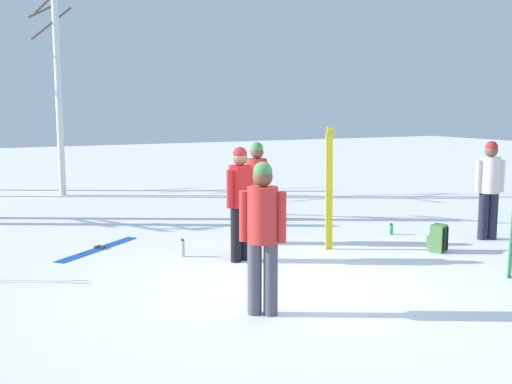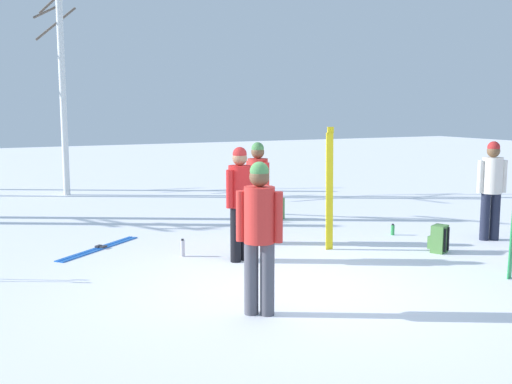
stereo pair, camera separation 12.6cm
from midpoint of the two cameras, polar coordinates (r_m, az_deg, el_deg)
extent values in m
plane|color=white|center=(8.00, 3.10, -8.83)|extent=(60.00, 60.00, 0.00)
cylinder|color=#72604C|center=(10.35, 0.09, -2.62)|extent=(0.16, 0.16, 0.82)
cylinder|color=#72604C|center=(10.47, -0.60, -2.49)|extent=(0.16, 0.16, 0.82)
cylinder|color=red|center=(10.30, -0.26, 1.38)|extent=(0.34, 0.34, 0.62)
sphere|color=brown|center=(10.26, -0.26, 3.71)|extent=(0.22, 0.22, 0.22)
sphere|color=#4C8C4C|center=(10.26, -0.26, 4.05)|extent=(0.21, 0.21, 0.21)
cylinder|color=red|center=(10.15, 0.55, 1.17)|extent=(0.10, 0.10, 0.56)
cylinder|color=red|center=(10.46, -1.05, 1.37)|extent=(0.10, 0.10, 0.56)
cylinder|color=#1E2338|center=(11.39, 19.96, -2.12)|extent=(0.16, 0.16, 0.82)
cylinder|color=#1E2338|center=(11.47, 20.77, -2.09)|extent=(0.16, 0.16, 0.82)
cylinder|color=silver|center=(11.34, 20.54, 1.48)|extent=(0.34, 0.34, 0.62)
sphere|color=brown|center=(11.30, 20.65, 3.60)|extent=(0.22, 0.22, 0.22)
sphere|color=#B22626|center=(11.30, 20.66, 3.90)|extent=(0.21, 0.21, 0.21)
cylinder|color=silver|center=(11.25, 19.58, 1.38)|extent=(0.10, 0.10, 0.56)
cylinder|color=silver|center=(11.43, 21.48, 1.38)|extent=(0.10, 0.10, 0.56)
cylinder|color=#4C4C56|center=(6.91, -0.66, -7.99)|extent=(0.16, 0.16, 0.82)
cylinder|color=#4C4C56|center=(6.89, 0.83, -8.06)|extent=(0.16, 0.16, 0.82)
cylinder|color=red|center=(6.74, 0.09, -2.13)|extent=(0.34, 0.34, 0.62)
sphere|color=brown|center=(6.68, 0.09, 1.42)|extent=(0.22, 0.22, 0.22)
sphere|color=#4C8C4C|center=(6.67, 0.09, 1.94)|extent=(0.21, 0.21, 0.21)
cylinder|color=red|center=(6.78, -1.67, -2.25)|extent=(0.10, 0.10, 0.56)
cylinder|color=red|center=(6.71, 1.86, -2.35)|extent=(0.10, 0.10, 0.56)
cylinder|color=black|center=(9.30, -1.46, -3.82)|extent=(0.16, 0.16, 0.82)
cylinder|color=black|center=(9.18, -2.26, -3.99)|extent=(0.16, 0.16, 0.82)
cylinder|color=red|center=(9.12, -1.88, 0.52)|extent=(0.34, 0.34, 0.62)
sphere|color=#997051|center=(9.08, -1.89, 3.15)|extent=(0.22, 0.22, 0.22)
sphere|color=#B22626|center=(9.07, -1.89, 3.53)|extent=(0.21, 0.21, 0.21)
cylinder|color=red|center=(9.27, -0.96, 0.52)|extent=(0.10, 0.10, 0.56)
cylinder|color=red|center=(8.98, -2.83, 0.27)|extent=(0.10, 0.10, 0.56)
cube|color=yellow|center=(9.96, 6.55, 0.04)|extent=(0.10, 0.02, 1.89)
cube|color=yellow|center=(9.88, 6.64, 5.72)|extent=(0.06, 0.02, 0.10)
cube|color=yellow|center=(9.93, 6.27, 0.02)|extent=(0.10, 0.02, 1.89)
cube|color=yellow|center=(9.84, 6.36, 5.72)|extent=(0.06, 0.02, 0.10)
cube|color=blue|center=(10.35, -14.50, -5.15)|extent=(1.51, 1.29, 0.02)
cube|color=#333338|center=(10.38, -14.34, -4.97)|extent=(0.13, 0.13, 0.03)
cube|color=blue|center=(10.41, -14.94, -5.09)|extent=(1.51, 1.29, 0.02)
cube|color=#333338|center=(10.44, -14.78, -4.91)|extent=(0.13, 0.13, 0.03)
cube|color=#4C7F3F|center=(10.24, 16.19, -4.13)|extent=(0.32, 0.29, 0.44)
cube|color=#4C7F3F|center=(10.30, 15.50, -4.42)|extent=(0.20, 0.14, 0.20)
cube|color=black|center=(10.27, 16.94, -4.13)|extent=(0.04, 0.04, 0.37)
cube|color=black|center=(10.14, 16.66, -4.28)|extent=(0.04, 0.04, 0.37)
cube|color=#4C7F3F|center=(12.66, 1.50, -1.54)|extent=(0.32, 0.33, 0.44)
cube|color=#4C7F3F|center=(12.55, 1.31, -1.93)|extent=(0.18, 0.18, 0.20)
cube|color=black|center=(12.79, 1.36, -1.45)|extent=(0.04, 0.04, 0.37)
cube|color=black|center=(12.74, 1.97, -1.48)|extent=(0.04, 0.04, 0.37)
cylinder|color=green|center=(11.41, 12.08, -3.43)|extent=(0.07, 0.07, 0.18)
cylinder|color=black|center=(11.39, 12.10, -2.93)|extent=(0.04, 0.04, 0.02)
cylinder|color=silver|center=(9.63, -7.18, -5.22)|extent=(0.06, 0.06, 0.25)
cylinder|color=black|center=(9.59, -7.19, -4.41)|extent=(0.04, 0.04, 0.02)
cylinder|color=silver|center=(16.71, -18.05, 9.68)|extent=(0.17, 0.17, 5.85)
cylinder|color=brown|center=(17.33, -18.61, 14.57)|extent=(1.07, 0.10, 0.92)
cylinder|color=brown|center=(17.15, -19.43, 15.50)|extent=(0.73, 0.61, 0.45)
camera|label=1|loc=(0.06, -90.38, -0.05)|focal=43.24mm
camera|label=2|loc=(0.06, 89.62, 0.05)|focal=43.24mm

